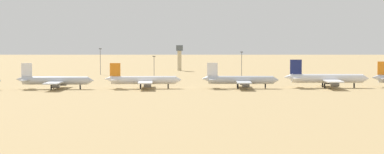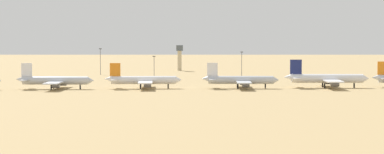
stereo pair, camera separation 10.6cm
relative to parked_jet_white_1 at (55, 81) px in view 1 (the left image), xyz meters
The scene contains 12 objects.
ground 69.36m from the parked_jet_white_1, ahead, with size 4000.00×4000.00×0.00m, color tan.
ridge_west 1088.99m from the parked_jet_white_1, 103.18° to the left, with size 268.81×224.15×112.64m, color gray.
ridge_center 967.47m from the parked_jet_white_1, 85.23° to the left, with size 391.83×254.51×65.27m, color #7A6F5D.
ridge_east 1129.01m from the parked_jet_white_1, 73.51° to the left, with size 356.33×249.41×65.40m, color gray.
parked_jet_white_1 is the anchor object (origin of this frame).
parked_jet_orange_2 44.14m from the parked_jet_white_1, ahead, with size 39.15×32.72×12.98m.
parked_jet_white_3 93.37m from the parked_jet_white_1, ahead, with size 39.55×33.32×13.06m.
parked_jet_navy_4 138.18m from the parked_jet_white_1, ahead, with size 44.03×37.09×14.54m.
control_tower 195.04m from the parked_jet_white_1, 69.28° to the left, with size 5.20×5.20×20.02m.
light_pole_west 126.92m from the parked_jet_white_1, 84.65° to the left, with size 1.80×0.50×18.42m.
light_pole_mid 102.79m from the parked_jet_white_1, 61.26° to the left, with size 1.80×0.50×14.11m.
light_pole_east 149.03m from the parked_jet_white_1, 43.62° to the left, with size 1.80×0.50×16.53m.
Camera 1 is at (-17.43, -332.01, 25.46)m, focal length 60.35 mm.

